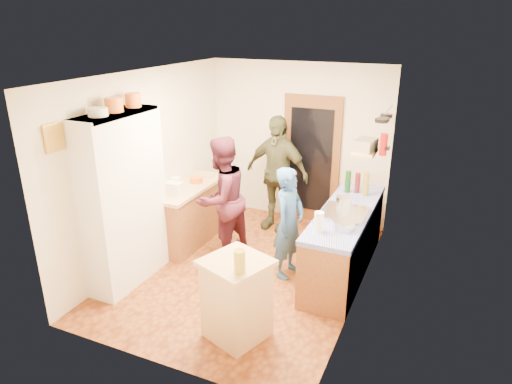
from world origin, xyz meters
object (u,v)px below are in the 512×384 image
Objects in this scene: hutch_body at (124,200)px; island_base at (237,301)px; person_hob at (290,224)px; right_counter_base at (344,243)px; person_back at (277,174)px.

hutch_body reaches higher than island_base.
island_base is 0.58× the size of person_hob.
right_counter_base is 1.71m from person_back.
person_back is at bearing 62.51° from hutch_body.
person_hob is at bearing -53.18° from person_back.
island_base is at bearing -68.14° from person_back.
right_counter_base is (2.50, 1.30, -0.68)m from hutch_body.
hutch_body is 2.56× the size of island_base.
hutch_body is at bearing -152.53° from right_counter_base.
person_back is (1.16, 2.24, -0.17)m from hutch_body.
person_hob reaches higher than island_base.
person_back reaches higher than person_hob.
hutch_body is 1.19× the size of person_back.
right_counter_base is at bearing 27.47° from hutch_body.
hutch_body is 1.48× the size of person_hob.
island_base is 2.84m from person_back.
right_counter_base is 1.19× the size of person_back.
right_counter_base is 0.81m from person_hob.
island_base is at bearing -111.74° from right_counter_base.
island_base is at bearing -15.28° from hutch_body.
person_back is at bearing 35.98° from person_hob.
person_hob is (0.08, 1.40, 0.31)m from island_base.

